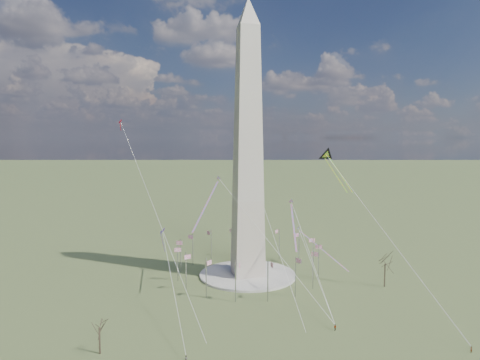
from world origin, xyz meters
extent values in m
plane|color=#3E5229|center=(0.00, 0.00, 0.00)|extent=(2000.00, 2000.00, 0.00)
cylinder|color=beige|center=(0.00, 0.00, 0.40)|extent=(36.00, 36.00, 0.80)
pyramid|color=beige|center=(0.00, 0.00, 95.80)|extent=(9.90, 9.90, 10.00)
cylinder|color=#B5B6BC|center=(26.00, 0.00, 6.50)|extent=(0.36, 0.36, 13.00)
cube|color=#AC173D|center=(26.00, 1.30, 11.80)|extent=(2.40, 0.08, 1.50)
cylinder|color=#B5B6BC|center=(24.02, 9.95, 6.50)|extent=(0.36, 0.36, 13.00)
cube|color=#AC173D|center=(23.52, 11.15, 11.80)|extent=(2.25, 0.99, 1.50)
cylinder|color=#B5B6BC|center=(18.38, 18.38, 6.50)|extent=(0.36, 0.36, 13.00)
cube|color=#AC173D|center=(17.47, 19.30, 11.80)|extent=(1.75, 1.75, 1.50)
cylinder|color=#B5B6BC|center=(9.95, 24.02, 6.50)|extent=(0.36, 0.36, 13.00)
cube|color=#AC173D|center=(8.75, 24.52, 11.80)|extent=(0.99, 2.25, 1.50)
cylinder|color=#B5B6BC|center=(0.00, 26.00, 6.50)|extent=(0.36, 0.36, 13.00)
cube|color=#AC173D|center=(-1.30, 26.00, 11.80)|extent=(0.08, 2.40, 1.50)
cylinder|color=#B5B6BC|center=(-9.95, 24.02, 6.50)|extent=(0.36, 0.36, 13.00)
cube|color=#AC173D|center=(-11.15, 23.52, 11.80)|extent=(0.99, 2.25, 1.50)
cylinder|color=#B5B6BC|center=(-18.38, 18.38, 6.50)|extent=(0.36, 0.36, 13.00)
cube|color=#AC173D|center=(-19.30, 17.47, 11.80)|extent=(1.75, 1.75, 1.50)
cylinder|color=#B5B6BC|center=(-24.02, 9.95, 6.50)|extent=(0.36, 0.36, 13.00)
cube|color=#AC173D|center=(-24.52, 8.75, 11.80)|extent=(2.25, 0.99, 1.50)
cylinder|color=#B5B6BC|center=(-26.00, 0.00, 6.50)|extent=(0.36, 0.36, 13.00)
cube|color=#AC173D|center=(-26.00, -1.30, 11.80)|extent=(2.40, 0.08, 1.50)
cylinder|color=#B5B6BC|center=(-24.02, -9.95, 6.50)|extent=(0.36, 0.36, 13.00)
cube|color=#AC173D|center=(-23.52, -11.15, 11.80)|extent=(2.25, 0.99, 1.50)
cylinder|color=#B5B6BC|center=(-18.38, -18.38, 6.50)|extent=(0.36, 0.36, 13.00)
cube|color=#AC173D|center=(-17.47, -19.30, 11.80)|extent=(1.75, 1.75, 1.50)
cylinder|color=#B5B6BC|center=(-9.95, -24.02, 6.50)|extent=(0.36, 0.36, 13.00)
cube|color=#AC173D|center=(-8.75, -24.52, 11.80)|extent=(0.99, 2.25, 1.50)
cylinder|color=#B5B6BC|center=(0.00, -26.00, 6.50)|extent=(0.36, 0.36, 13.00)
cube|color=#AC173D|center=(1.30, -26.00, 11.80)|extent=(0.08, 2.40, 1.50)
cylinder|color=#B5B6BC|center=(9.95, -24.02, 6.50)|extent=(0.36, 0.36, 13.00)
cube|color=#AC173D|center=(11.15, -23.52, 11.80)|extent=(0.99, 2.25, 1.50)
cylinder|color=#B5B6BC|center=(18.38, -18.38, 6.50)|extent=(0.36, 0.36, 13.00)
cube|color=#AC173D|center=(19.30, -17.47, 11.80)|extent=(1.75, 1.75, 1.50)
cylinder|color=#B5B6BC|center=(24.02, -9.95, 6.50)|extent=(0.36, 0.36, 13.00)
cube|color=#AC173D|center=(24.52, -8.75, 11.80)|extent=(2.25, 0.99, 1.50)
cylinder|color=#463B2A|center=(43.35, -22.17, 4.08)|extent=(0.43, 0.43, 8.16)
cylinder|color=#463B2A|center=(-48.50, -48.36, 3.19)|extent=(0.41, 0.41, 6.39)
imported|color=gray|center=(38.40, -67.98, 0.84)|extent=(0.68, 0.51, 1.68)
imported|color=gray|center=(-28.82, -56.80, 0.78)|extent=(0.96, 0.91, 1.56)
imported|color=gray|center=(11.80, -49.55, 0.85)|extent=(1.08, 0.78, 1.70)
cube|color=orange|center=(39.84, 6.00, 36.76)|extent=(2.08, 17.58, 12.35)
cube|color=orange|center=(37.59, 5.79, 36.76)|extent=(2.08, 17.58, 12.35)
cube|color=#511D82|center=(-31.18, -0.52, 18.71)|extent=(1.90, 2.94, 2.32)
cube|color=#FB4227|center=(-31.18, -0.52, 14.88)|extent=(1.75, 2.65, 8.00)
cube|color=#FB4227|center=(12.57, -14.66, 21.13)|extent=(5.56, 19.46, 12.49)
cube|color=#FB4227|center=(-17.17, -10.98, 29.00)|extent=(12.02, 19.36, 13.94)
cube|color=#FB4227|center=(26.52, -8.52, 10.27)|extent=(13.62, 15.07, 12.35)
cube|color=red|center=(-46.07, 33.62, 58.25)|extent=(1.41, 1.76, 1.69)
cube|color=red|center=(-46.07, 33.62, 56.41)|extent=(0.49, 1.47, 3.86)
cube|color=white|center=(6.66, 47.50, 56.02)|extent=(1.18, 1.83, 1.63)
cube|color=white|center=(6.66, 47.50, 54.24)|extent=(0.63, 1.42, 3.74)
camera|label=1|loc=(-37.77, -151.05, 51.41)|focal=32.00mm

